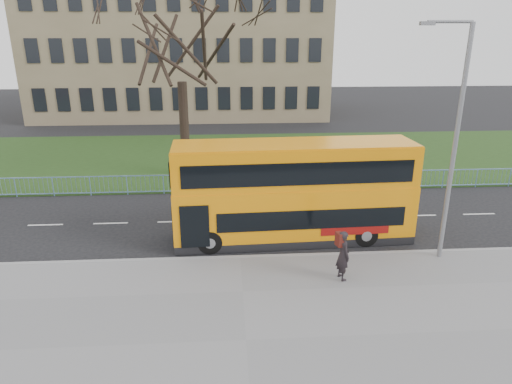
% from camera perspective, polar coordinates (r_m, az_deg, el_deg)
% --- Properties ---
extents(ground, '(120.00, 120.00, 0.00)m').
position_cam_1_polar(ground, '(19.67, -2.13, -6.34)').
color(ground, black).
rests_on(ground, ground).
extents(pavement, '(80.00, 10.50, 0.12)m').
position_cam_1_polar(pavement, '(13.85, -1.24, -18.19)').
color(pavement, slate).
rests_on(pavement, ground).
extents(kerb, '(80.00, 0.20, 0.14)m').
position_cam_1_polar(kerb, '(18.25, -1.98, -8.23)').
color(kerb, gray).
rests_on(kerb, ground).
extents(grass_verge, '(80.00, 15.40, 0.08)m').
position_cam_1_polar(grass_verge, '(33.14, -2.88, 4.41)').
color(grass_verge, '#1F3714').
rests_on(grass_verge, ground).
extents(guard_railing, '(40.00, 0.12, 1.10)m').
position_cam_1_polar(guard_railing, '(25.61, -2.59, 1.14)').
color(guard_railing, '#76A2D3').
rests_on(guard_railing, ground).
extents(bare_tree, '(9.53, 9.53, 13.62)m').
position_cam_1_polar(bare_tree, '(27.92, -9.36, 15.69)').
color(bare_tree, black).
rests_on(bare_tree, grass_verge).
extents(civic_building, '(30.00, 15.00, 14.00)m').
position_cam_1_polar(civic_building, '(52.97, -9.10, 17.34)').
color(civic_building, '#7D6C4F').
rests_on(civic_building, ground).
extents(yellow_bus, '(10.12, 2.78, 4.21)m').
position_cam_1_polar(yellow_bus, '(19.27, 4.73, 0.31)').
color(yellow_bus, orange).
rests_on(yellow_bus, ground).
extents(pedestrian, '(0.59, 0.76, 1.85)m').
position_cam_1_polar(pedestrian, '(16.58, 10.81, -7.77)').
color(pedestrian, black).
rests_on(pedestrian, pavement).
extents(street_lamp, '(1.86, 0.30, 8.78)m').
position_cam_1_polar(street_lamp, '(18.11, 23.43, 6.36)').
color(street_lamp, gray).
rests_on(street_lamp, pavement).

